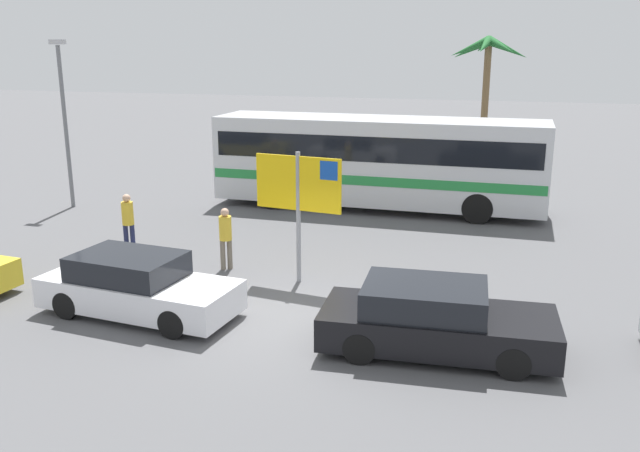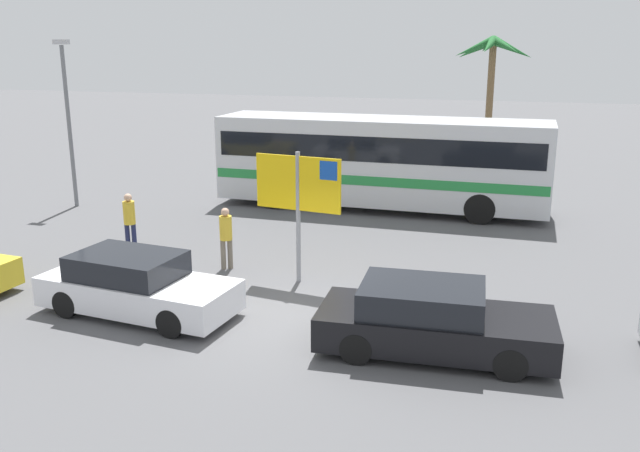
% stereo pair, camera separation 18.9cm
% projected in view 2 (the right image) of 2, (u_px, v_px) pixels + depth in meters
% --- Properties ---
extents(ground, '(120.00, 120.00, 0.00)m').
position_uv_depth(ground, '(287.00, 320.00, 14.16)').
color(ground, '#565659').
extents(bus_front_coach, '(11.40, 2.59, 3.17)m').
position_uv_depth(bus_front_coach, '(381.00, 158.00, 23.38)').
color(bus_front_coach, silver).
rests_on(bus_front_coach, ground).
extents(ferry_sign, '(2.19, 0.34, 3.20)m').
position_uv_depth(ferry_sign, '(300.00, 189.00, 15.87)').
color(ferry_sign, gray).
rests_on(ferry_sign, ground).
extents(car_black, '(4.46, 2.08, 1.32)m').
position_uv_depth(car_black, '(432.00, 320.00, 12.55)').
color(car_black, black).
rests_on(car_black, ground).
extents(car_white, '(4.41, 2.08, 1.32)m').
position_uv_depth(car_white, '(136.00, 286.00, 14.36)').
color(car_white, silver).
rests_on(car_white, ground).
extents(pedestrian_near_sign, '(0.32, 0.32, 1.67)m').
position_uv_depth(pedestrian_near_sign, '(129.00, 218.00, 18.57)').
color(pedestrian_near_sign, '#1E2347').
rests_on(pedestrian_near_sign, ground).
extents(pedestrian_by_bus, '(0.32, 0.32, 1.62)m').
position_uv_depth(pedestrian_by_bus, '(226.00, 233.00, 17.16)').
color(pedestrian_by_bus, '#706656').
rests_on(pedestrian_by_bus, ground).
extents(lamp_post_right_side, '(0.56, 0.20, 5.79)m').
position_uv_depth(lamp_post_right_side, '(68.00, 116.00, 23.33)').
color(lamp_post_right_side, slate).
rests_on(lamp_post_right_side, ground).
extents(palm_tree_seaside, '(3.58, 3.72, 6.02)m').
position_uv_depth(palm_tree_seaside, '(492.00, 58.00, 30.67)').
color(palm_tree_seaside, brown).
rests_on(palm_tree_seaside, ground).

